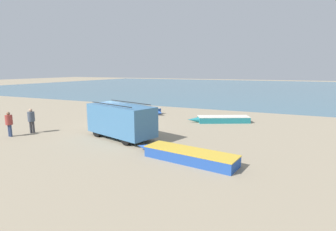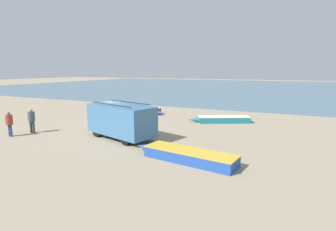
{
  "view_description": "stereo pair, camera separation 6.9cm",
  "coord_description": "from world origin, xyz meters",
  "px_view_note": "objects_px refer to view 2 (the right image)",
  "views": [
    {
      "loc": [
        11.71,
        -15.88,
        4.37
      ],
      "look_at": [
        3.82,
        1.41,
        1.0
      ],
      "focal_mm": 28.0,
      "sensor_mm": 36.0,
      "label": 1
    },
    {
      "loc": [
        11.77,
        -15.86,
        4.37
      ],
      "look_at": [
        3.82,
        1.41,
        1.0
      ],
      "focal_mm": 28.0,
      "sensor_mm": 36.0,
      "label": 2
    }
  ],
  "objects_px": {
    "fishing_rowboat_0": "(143,110)",
    "fishing_rowboat_2": "(186,155)",
    "parked_van": "(121,120)",
    "fishing_rowboat_1": "(222,119)",
    "fisherman_1": "(31,118)",
    "fisherman_0": "(94,116)",
    "fisherman_2": "(9,122)"
  },
  "relations": [
    {
      "from": "parked_van",
      "to": "fishing_rowboat_1",
      "type": "relative_size",
      "value": 1.04
    },
    {
      "from": "fishing_rowboat_0",
      "to": "fisherman_0",
      "type": "distance_m",
      "value": 7.88
    },
    {
      "from": "fishing_rowboat_0",
      "to": "fisherman_2",
      "type": "relative_size",
      "value": 3.05
    },
    {
      "from": "fishing_rowboat_0",
      "to": "fishing_rowboat_1",
      "type": "height_order",
      "value": "fishing_rowboat_0"
    },
    {
      "from": "parked_van",
      "to": "fisherman_1",
      "type": "xyz_separation_m",
      "value": [
        -6.38,
        -1.43,
        -0.16
      ]
    },
    {
      "from": "fishing_rowboat_0",
      "to": "fisherman_2",
      "type": "height_order",
      "value": "fisherman_2"
    },
    {
      "from": "fisherman_1",
      "to": "fisherman_0",
      "type": "bearing_deg",
      "value": -85.22
    },
    {
      "from": "fisherman_2",
      "to": "fisherman_1",
      "type": "bearing_deg",
      "value": 163.62
    },
    {
      "from": "parked_van",
      "to": "fisherman_1",
      "type": "relative_size",
      "value": 3.01
    },
    {
      "from": "fishing_rowboat_0",
      "to": "fisherman_0",
      "type": "bearing_deg",
      "value": -69.69
    },
    {
      "from": "fishing_rowboat_1",
      "to": "fisherman_0",
      "type": "bearing_deg",
      "value": 12.96
    },
    {
      "from": "fisherman_2",
      "to": "fisherman_0",
      "type": "bearing_deg",
      "value": 141.67
    },
    {
      "from": "parked_van",
      "to": "fisherman_2",
      "type": "height_order",
      "value": "parked_van"
    },
    {
      "from": "parked_van",
      "to": "fishing_rowboat_1",
      "type": "distance_m",
      "value": 9.08
    },
    {
      "from": "fishing_rowboat_0",
      "to": "fishing_rowboat_2",
      "type": "height_order",
      "value": "fishing_rowboat_0"
    },
    {
      "from": "fishing_rowboat_1",
      "to": "fishing_rowboat_0",
      "type": "bearing_deg",
      "value": -35.71
    },
    {
      "from": "fisherman_0",
      "to": "fishing_rowboat_2",
      "type": "bearing_deg",
      "value": -174.75
    },
    {
      "from": "fishing_rowboat_1",
      "to": "fisherman_1",
      "type": "height_order",
      "value": "fisherman_1"
    },
    {
      "from": "fishing_rowboat_0",
      "to": "fishing_rowboat_2",
      "type": "distance_m",
      "value": 14.49
    },
    {
      "from": "parked_van",
      "to": "fishing_rowboat_0",
      "type": "height_order",
      "value": "parked_van"
    },
    {
      "from": "fisherman_2",
      "to": "parked_van",
      "type": "bearing_deg",
      "value": 115.69
    },
    {
      "from": "fishing_rowboat_0",
      "to": "fishing_rowboat_1",
      "type": "relative_size",
      "value": 1.01
    },
    {
      "from": "fisherman_1",
      "to": "fisherman_2",
      "type": "relative_size",
      "value": 1.04
    },
    {
      "from": "fishing_rowboat_0",
      "to": "fishing_rowboat_1",
      "type": "xyz_separation_m",
      "value": [
        8.38,
        -1.4,
        -0.05
      ]
    },
    {
      "from": "fisherman_0",
      "to": "fishing_rowboat_1",
      "type": "bearing_deg",
      "value": -113.21
    },
    {
      "from": "fishing_rowboat_0",
      "to": "fisherman_0",
      "type": "relative_size",
      "value": 3.01
    },
    {
      "from": "fisherman_2",
      "to": "fishing_rowboat_2",
      "type": "bearing_deg",
      "value": 96.42
    },
    {
      "from": "fishing_rowboat_1",
      "to": "fisherman_1",
      "type": "relative_size",
      "value": 2.9
    },
    {
      "from": "fishing_rowboat_1",
      "to": "fishing_rowboat_2",
      "type": "distance_m",
      "value": 9.96
    },
    {
      "from": "parked_van",
      "to": "fisherman_0",
      "type": "relative_size",
      "value": 3.09
    },
    {
      "from": "fishing_rowboat_0",
      "to": "fishing_rowboat_1",
      "type": "distance_m",
      "value": 8.5
    },
    {
      "from": "parked_van",
      "to": "fisherman_2",
      "type": "distance_m",
      "value": 7.38
    }
  ]
}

